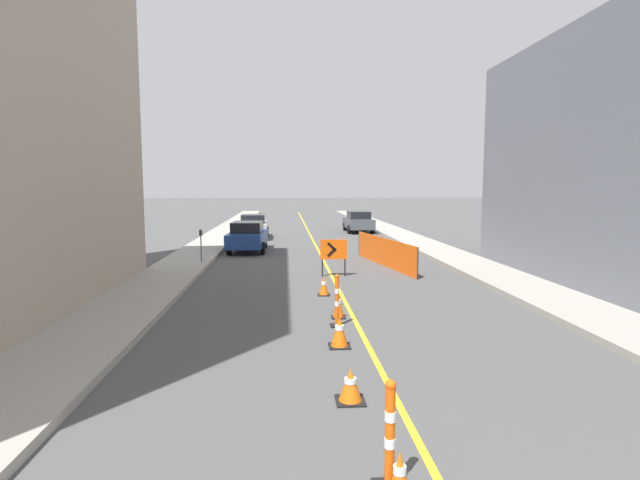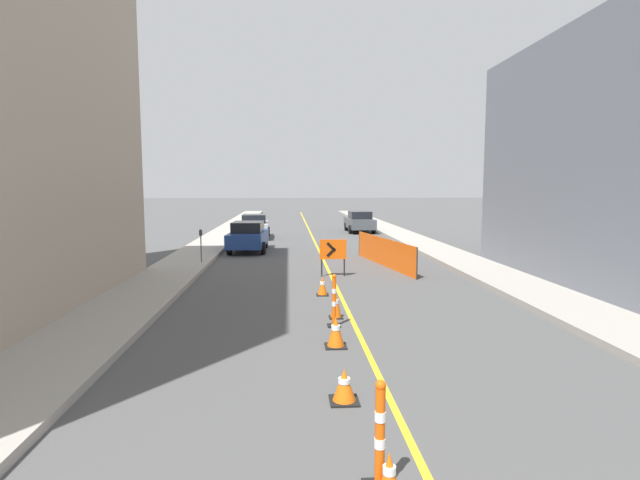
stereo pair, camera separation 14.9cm
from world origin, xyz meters
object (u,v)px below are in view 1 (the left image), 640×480
delineator_post_rear (337,304)px  parked_car_curb_far (358,222)px  traffic_cone_fourth (339,332)px  parked_car_curb_near (248,236)px  traffic_cone_second (400,477)px  parked_car_curb_mid (253,226)px  traffic_cone_third (350,385)px  parking_meter_near_curb (201,239)px  delineator_post_front (390,442)px  traffic_cone_farthest (324,286)px  traffic_cone_fifth (338,305)px  arrow_barricade_primary (334,251)px

delineator_post_rear → parked_car_curb_far: (4.26, 25.32, 0.23)m
parked_car_curb_far → delineator_post_rear: bearing=-101.2°
traffic_cone_fourth → parked_car_curb_near: 16.48m
traffic_cone_second → parked_car_curb_mid: bearing=96.7°
traffic_cone_third → traffic_cone_fourth: size_ratio=0.81×
delineator_post_rear → parking_meter_near_curb: bearing=116.8°
delineator_post_front → traffic_cone_farthest: bearing=89.7°
traffic_cone_farthest → delineator_post_front: bearing=-90.3°
traffic_cone_second → delineator_post_rear: (0.03, 6.92, 0.29)m
traffic_cone_fifth → traffic_cone_farthest: 2.76m
traffic_cone_second → delineator_post_front: 0.37m
traffic_cone_third → delineator_post_front: size_ratio=0.42×
traffic_cone_fourth → arrow_barricade_primary: 8.49m
traffic_cone_third → parked_car_curb_near: (-3.02, 18.93, 0.53)m
parked_car_curb_mid → parked_car_curb_far: bearing=24.7°
parked_car_curb_near → parking_meter_near_curb: parking_meter_near_curb is taller
parked_car_curb_mid → parking_meter_near_curb: (-1.51, -11.77, 0.38)m
traffic_cone_fifth → delineator_post_rear: 0.83m
traffic_cone_fourth → delineator_post_front: 5.11m
parking_meter_near_curb → traffic_cone_fourth: bearing=-67.0°
traffic_cone_second → traffic_cone_fifth: size_ratio=0.84×
delineator_post_front → delineator_post_rear: 6.69m
traffic_cone_second → parking_meter_near_curb: size_ratio=0.41×
arrow_barricade_primary → parked_car_curb_mid: size_ratio=0.33×
parked_car_curb_near → delineator_post_rear: bearing=-74.5°
traffic_cone_third → parking_meter_near_curb: bearing=108.4°
delineator_post_front → arrow_barricade_primary: bearing=87.1°
parked_car_curb_far → parking_meter_near_curb: 18.09m
traffic_cone_third → parked_car_curb_near: bearing=99.1°
traffic_cone_third → parked_car_curb_far: parked_car_curb_far is taller
traffic_cone_third → traffic_cone_fifth: (0.36, 5.12, 0.08)m
traffic_cone_third → delineator_post_rear: (0.23, 4.33, 0.30)m
delineator_post_rear → parked_car_curb_near: parked_car_curb_near is taller
traffic_cone_farthest → parking_meter_near_curb: 7.90m
traffic_cone_third → delineator_post_rear: delineator_post_rear is taller
traffic_cone_fourth → delineator_post_front: (0.01, -5.11, 0.24)m
parked_car_curb_far → traffic_cone_fourth: bearing=-100.9°
parked_car_curb_far → parking_meter_near_curb: (-9.16, -15.60, 0.38)m
traffic_cone_second → traffic_cone_fourth: (-0.08, 5.34, 0.04)m
delineator_post_front → delineator_post_rear: delineator_post_rear is taller
traffic_cone_farthest → parking_meter_near_curb: (-4.85, 6.18, 0.88)m
delineator_post_front → parked_car_curb_mid: (-3.29, 28.18, 0.23)m
traffic_cone_second → traffic_cone_farthest: traffic_cone_farthest is taller
traffic_cone_farthest → parked_car_curb_far: parked_car_curb_far is taller
parked_car_curb_mid → traffic_cone_farthest: bearing=-81.3°
delineator_post_front → arrow_barricade_primary: arrow_barricade_primary is taller
delineator_post_front → arrow_barricade_primary: 13.57m
parking_meter_near_curb → parked_car_curb_mid: bearing=82.7°
delineator_post_rear → parked_car_curb_far: size_ratio=0.30×
delineator_post_rear → parked_car_curb_far: parked_car_curb_far is taller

